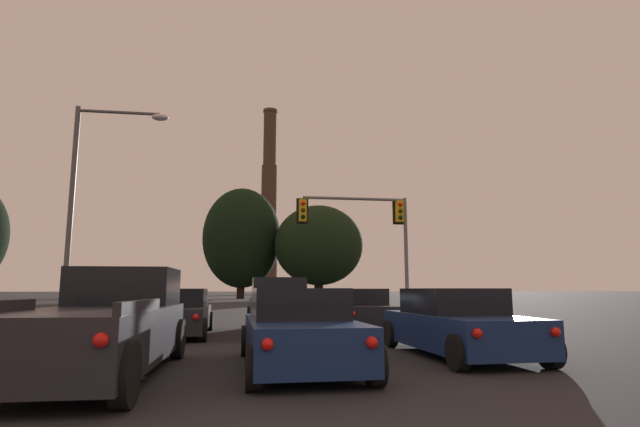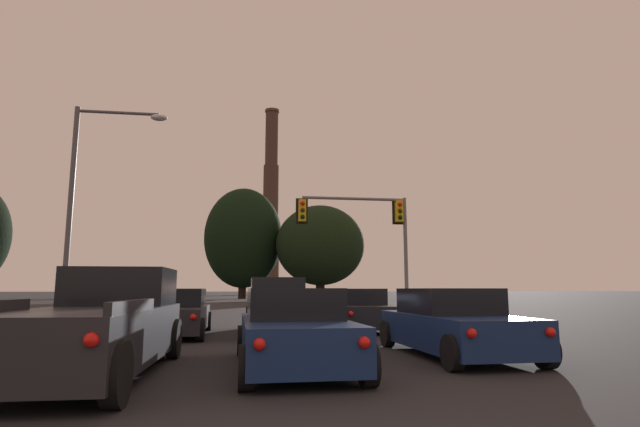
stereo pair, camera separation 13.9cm
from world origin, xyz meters
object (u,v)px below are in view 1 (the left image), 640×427
at_px(pickup_truck_center_lane_front, 282,308).
at_px(pickup_truck_left_lane_second, 103,326).
at_px(sedan_right_lane_front, 360,311).
at_px(smokestack, 269,220).
at_px(street_lamp, 88,188).
at_px(sedan_center_lane_second, 298,330).
at_px(sedan_right_lane_second, 456,324).
at_px(traffic_light_overhead_right, 370,225).
at_px(sedan_left_lane_front, 178,314).

relative_size(pickup_truck_center_lane_front, pickup_truck_left_lane_second, 1.00).
bearing_deg(pickup_truck_left_lane_second, sedan_right_lane_front, 53.33).
bearing_deg(pickup_truck_left_lane_second, pickup_truck_center_lane_front, 66.10).
distance_m(sedan_right_lane_front, smokestack, 115.25).
distance_m(pickup_truck_center_lane_front, street_lamp, 8.80).
bearing_deg(pickup_truck_left_lane_second, sedan_center_lane_second, 5.11).
xyz_separation_m(sedan_right_lane_second, traffic_light_overhead_right, (1.39, 12.84, 3.81)).
bearing_deg(sedan_center_lane_second, smokestack, 86.45).
bearing_deg(street_lamp, sedan_left_lane_front, -41.16).
bearing_deg(street_lamp, pickup_truck_left_lane_second, -71.20).
distance_m(sedan_right_lane_second, pickup_truck_center_lane_front, 7.17).
relative_size(sedan_left_lane_front, sedan_center_lane_second, 1.00).
distance_m(street_lamp, smokestack, 113.03).
bearing_deg(traffic_light_overhead_right, sedan_left_lane_front, -137.87).
relative_size(sedan_right_lane_second, sedan_left_lane_front, 1.00).
relative_size(sedan_right_lane_front, street_lamp, 0.57).
distance_m(sedan_right_lane_second, traffic_light_overhead_right, 13.47).
bearing_deg(traffic_light_overhead_right, sedan_right_lane_second, -96.20).
bearing_deg(sedan_right_lane_front, sedan_left_lane_front, -167.56).
xyz_separation_m(sedan_left_lane_front, street_lamp, (-3.90, 3.41, 4.50)).
bearing_deg(street_lamp, sedan_center_lane_second, -56.05).
distance_m(sedan_left_lane_front, traffic_light_overhead_right, 11.35).
bearing_deg(smokestack, sedan_right_lane_front, -90.95).
bearing_deg(street_lamp, sedan_right_lane_second, -41.00).
bearing_deg(smokestack, pickup_truck_left_lane_second, -93.86).
distance_m(traffic_light_overhead_right, smokestack, 108.76).
height_order(sedan_right_lane_front, street_lamp, street_lamp).
distance_m(sedan_right_lane_front, pickup_truck_left_lane_second, 10.45).
height_order(sedan_left_lane_front, traffic_light_overhead_right, traffic_light_overhead_right).
height_order(pickup_truck_left_lane_second, smokestack, smokestack).
distance_m(sedan_left_lane_front, pickup_truck_center_lane_front, 3.32).
relative_size(pickup_truck_left_lane_second, sedan_center_lane_second, 1.17).
relative_size(sedan_right_lane_front, smokestack, 0.09).
relative_size(sedan_right_lane_front, pickup_truck_center_lane_front, 0.86).
bearing_deg(smokestack, street_lamp, -96.05).
bearing_deg(pickup_truck_center_lane_front, traffic_light_overhead_right, 53.35).
bearing_deg(pickup_truck_left_lane_second, sedan_left_lane_front, 88.11).
distance_m(sedan_left_lane_front, street_lamp, 6.86).
distance_m(sedan_right_lane_second, smokestack, 122.03).
distance_m(sedan_right_lane_front, pickup_truck_center_lane_front, 2.83).
distance_m(pickup_truck_left_lane_second, smokestack, 123.69).
xyz_separation_m(sedan_left_lane_front, pickup_truck_center_lane_front, (3.25, 0.70, 0.14)).
xyz_separation_m(pickup_truck_center_lane_front, pickup_truck_left_lane_second, (-3.57, -7.79, 0.00)).
xyz_separation_m(pickup_truck_left_lane_second, sedan_center_lane_second, (3.32, 0.26, -0.14)).
distance_m(sedan_right_lane_second, sedan_right_lane_front, 6.90).
bearing_deg(sedan_left_lane_front, pickup_truck_left_lane_second, -93.71).
xyz_separation_m(traffic_light_overhead_right, smokestack, (-0.02, 107.71, 15.09)).
xyz_separation_m(sedan_right_lane_front, pickup_truck_left_lane_second, (-6.34, -8.31, 0.14)).
bearing_deg(pickup_truck_left_lane_second, smokestack, 86.84).
bearing_deg(traffic_light_overhead_right, pickup_truck_left_lane_second, -120.05).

